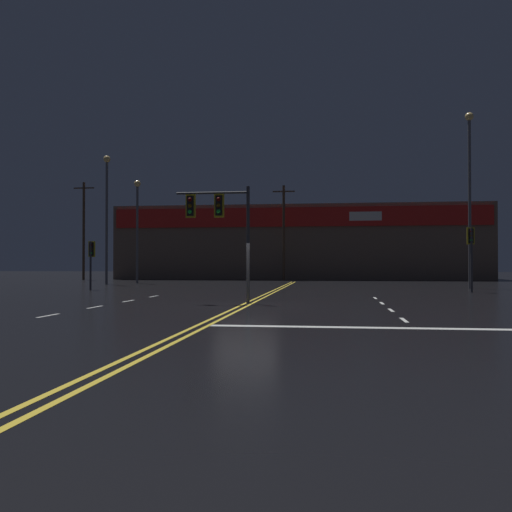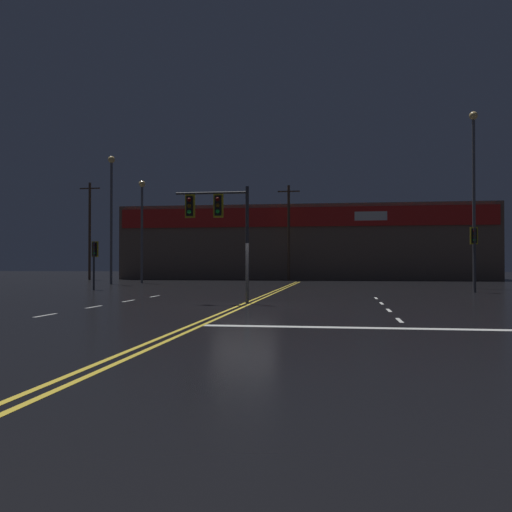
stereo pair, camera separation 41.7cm
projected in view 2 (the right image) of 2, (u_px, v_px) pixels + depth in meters
The scene contains 10 objects.
ground_plane at pixel (244, 305), 22.64m from camera, with size 200.00×200.00×0.00m, color black.
road_markings at pixel (268, 308), 20.90m from camera, with size 16.30×60.00×0.01m.
traffic_signal_median at pixel (217, 216), 23.87m from camera, with size 3.13×0.36×4.87m.
traffic_signal_corner_northeast at pixel (474, 244), 32.77m from camera, with size 0.42×0.36×3.77m.
traffic_signal_corner_northwest at pixel (95, 254), 35.91m from camera, with size 0.42×0.36×3.07m.
streetlight_near_left at pixel (142, 217), 48.99m from camera, with size 0.56×0.56×8.82m.
streetlight_near_right at pixel (474, 179), 38.01m from camera, with size 0.56×0.56×11.84m.
streetlight_far_left at pixel (111, 203), 46.05m from camera, with size 0.56×0.56×10.38m.
building_backdrop at pixel (305, 243), 62.80m from camera, with size 39.07×10.23×7.79m.
utility_pole_row at pixel (297, 229), 56.35m from camera, with size 47.64×0.26×10.16m.
Camera 2 is at (3.78, -22.35, 1.63)m, focal length 40.00 mm.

